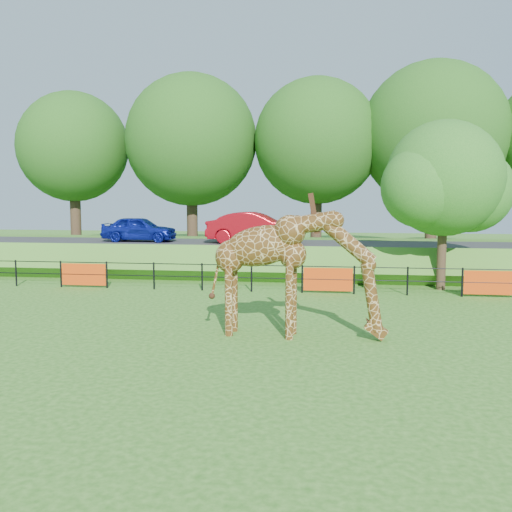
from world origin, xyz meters
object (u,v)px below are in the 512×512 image
object	(u,v)px
giraffe	(297,274)
tree_east	(446,183)
car_blue	(139,229)
visitor	(370,272)
car_red	(255,228)

from	to	relation	value
giraffe	tree_east	world-z (taller)	tree_east
car_blue	visitor	bearing A→B (deg)	-112.36
car_blue	tree_east	distance (m)	15.27
car_red	tree_east	bearing A→B (deg)	-111.63
visitor	tree_east	xyz separation A→B (m)	(2.93, 0.17, 3.60)
giraffe	car_blue	bearing A→B (deg)	128.73
car_red	visitor	world-z (taller)	car_red
giraffe	car_blue	size ratio (longest dim) A/B	1.25
car_blue	car_red	xyz separation A→B (m)	(6.09, -0.35, 0.12)
car_blue	tree_east	size ratio (longest dim) A/B	0.56
giraffe	visitor	size ratio (longest dim) A/B	3.50
visitor	tree_east	size ratio (longest dim) A/B	0.20
giraffe	car_red	bearing A→B (deg)	107.32
car_blue	visitor	xyz separation A→B (m)	(11.47, -4.75, -1.39)
car_red	tree_east	world-z (taller)	tree_east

